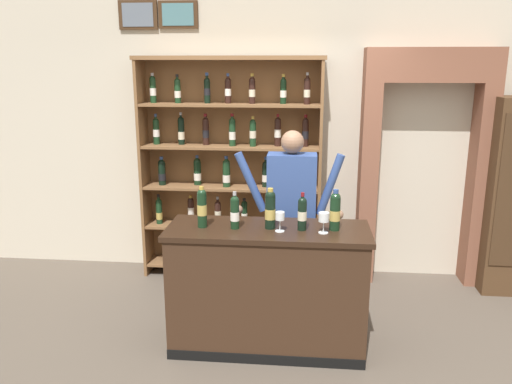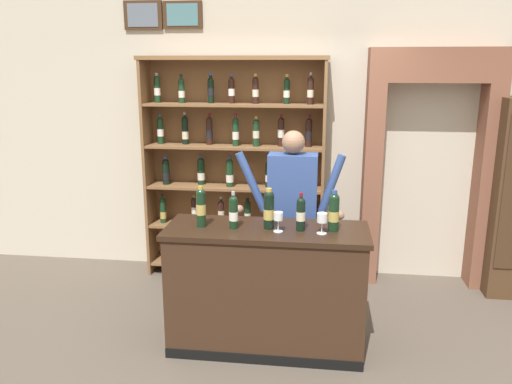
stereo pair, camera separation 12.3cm
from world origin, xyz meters
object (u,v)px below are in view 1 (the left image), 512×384
(tasting_bottle_vin_santo, at_px, (202,207))
(tasting_bottle_grappa, at_px, (235,212))
(tasting_bottle_rosso, at_px, (302,213))
(wine_glass_right, at_px, (280,217))
(tasting_counter, at_px, (268,288))
(wine_glass_left, at_px, (324,218))
(shopkeeper, at_px, (291,205))
(wine_shelf, at_px, (231,163))
(tasting_bottle_prosecco, at_px, (335,211))
(tasting_bottle_riserva, at_px, (270,209))

(tasting_bottle_vin_santo, distance_m, tasting_bottle_grappa, 0.25)
(tasting_bottle_rosso, xyz_separation_m, wine_glass_right, (-0.16, -0.05, -0.03))
(tasting_counter, height_order, tasting_bottle_grappa, tasting_bottle_grappa)
(tasting_bottle_rosso, relative_size, wine_glass_left, 1.84)
(tasting_counter, distance_m, shopkeeper, 0.79)
(wine_shelf, distance_m, wine_glass_left, 1.76)
(tasting_counter, relative_size, tasting_bottle_grappa, 5.39)
(tasting_counter, xyz_separation_m, shopkeeper, (0.16, 0.57, 0.53))
(tasting_bottle_prosecco, height_order, wine_glass_right, tasting_bottle_prosecco)
(wine_glass_right, relative_size, wine_glass_left, 0.96)
(wine_shelf, xyz_separation_m, tasting_counter, (0.49, -1.44, -0.71))
(tasting_bottle_grappa, height_order, wine_glass_right, tasting_bottle_grappa)
(tasting_bottle_rosso, bearing_deg, tasting_counter, 176.14)
(tasting_bottle_vin_santo, distance_m, tasting_bottle_prosecco, 1.00)
(tasting_counter, height_order, tasting_bottle_vin_santo, tasting_bottle_vin_santo)
(tasting_bottle_rosso, distance_m, wine_glass_right, 0.17)
(tasting_bottle_rosso, bearing_deg, tasting_bottle_prosecco, 5.60)
(tasting_bottle_prosecco, relative_size, wine_glass_left, 1.99)
(shopkeeper, xyz_separation_m, tasting_bottle_vin_santo, (-0.66, -0.59, 0.13))
(tasting_bottle_riserva, height_order, wine_glass_right, tasting_bottle_riserva)
(tasting_counter, bearing_deg, wine_shelf, 108.80)
(tasting_counter, xyz_separation_m, wine_glass_left, (0.41, -0.07, 0.61))
(shopkeeper, bearing_deg, wine_glass_right, -95.86)
(wine_glass_left, bearing_deg, wine_shelf, 120.90)
(tasting_bottle_vin_santo, bearing_deg, tasting_bottle_riserva, 2.41)
(wine_shelf, xyz_separation_m, tasting_bottle_riserva, (0.51, -1.43, -0.06))
(wine_glass_left, bearing_deg, tasting_bottle_rosso, 160.39)
(tasting_bottle_riserva, height_order, wine_glass_left, tasting_bottle_riserva)
(wine_shelf, xyz_separation_m, shopkeeper, (0.65, -0.87, -0.18))
(tasting_bottle_prosecco, bearing_deg, tasting_bottle_riserva, -179.64)
(tasting_bottle_grappa, xyz_separation_m, tasting_bottle_rosso, (0.51, 0.01, 0.00))
(shopkeeper, relative_size, tasting_bottle_rosso, 5.75)
(shopkeeper, bearing_deg, tasting_bottle_grappa, -124.24)
(tasting_bottle_vin_santo, height_order, tasting_bottle_grappa, tasting_bottle_vin_santo)
(tasting_bottle_grappa, bearing_deg, wine_glass_right, -6.62)
(tasting_counter, xyz_separation_m, tasting_bottle_prosecco, (0.50, 0.01, 0.65))
(shopkeeper, height_order, tasting_bottle_grappa, shopkeeper)
(wine_shelf, relative_size, tasting_bottle_prosecco, 7.26)
(tasting_counter, relative_size, wine_glass_left, 9.83)
(tasting_bottle_prosecco, bearing_deg, tasting_counter, -179.25)
(tasting_bottle_riserva, xyz_separation_m, wine_glass_right, (0.08, -0.07, -0.04))
(tasting_bottle_grappa, bearing_deg, tasting_counter, 6.67)
(wine_shelf, xyz_separation_m, tasting_bottle_grappa, (0.24, -1.47, -0.08))
(tasting_bottle_vin_santo, relative_size, tasting_bottle_grappa, 1.11)
(tasting_bottle_vin_santo, xyz_separation_m, tasting_bottle_riserva, (0.52, 0.02, -0.01))
(tasting_bottle_rosso, xyz_separation_m, wine_glass_left, (0.16, -0.06, -0.02))
(tasting_bottle_vin_santo, relative_size, tasting_bottle_riserva, 1.02)
(shopkeeper, distance_m, tasting_bottle_vin_santo, 0.89)
(tasting_bottle_riserva, xyz_separation_m, tasting_bottle_prosecco, (0.48, 0.00, -0.00))
(shopkeeper, height_order, tasting_bottle_prosecco, shopkeeper)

